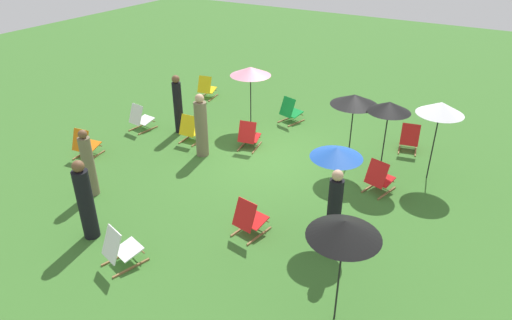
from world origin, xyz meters
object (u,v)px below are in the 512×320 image
deckchair_0 (207,88)px  umbrella_5 (354,100)px  umbrella_1 (344,229)px  umbrella_4 (337,153)px  deckchair_9 (290,111)px  umbrella_0 (251,71)px  deckchair_6 (379,178)px  deckchair_5 (249,219)px  deckchair_3 (249,136)px  umbrella_3 (389,107)px  deckchair_4 (85,144)px  umbrella_2 (441,108)px  deckchair_2 (141,119)px  person_1 (201,127)px  deckchair_1 (120,249)px  deckchair_8 (409,139)px  person_2 (178,105)px  person_3 (86,202)px  person_0 (88,164)px  deckchair_7 (191,129)px  person_4 (334,214)px

deckchair_0 → umbrella_5: (-6.11, 2.14, 1.46)m
umbrella_1 → umbrella_4: 2.41m
deckchair_9 → umbrella_0: (0.92, 0.88, 1.38)m
deckchair_6 → deckchair_5: bearing=73.9°
deckchair_0 → deckchair_3: 4.25m
deckchair_0 → umbrella_3: umbrella_3 is taller
deckchair_5 → umbrella_3: umbrella_3 is taller
deckchair_4 → umbrella_2: size_ratio=0.41×
umbrella_3 → umbrella_2: bearing=-154.3°
deckchair_2 → deckchair_4: bearing=95.6°
deckchair_9 → umbrella_2: umbrella_2 is taller
umbrella_2 → person_1: 5.96m
deckchair_1 → deckchair_8: (-3.40, -7.48, 0.00)m
deckchair_0 → person_2: 2.96m
umbrella_0 → person_3: bearing=90.5°
deckchair_9 → umbrella_0: umbrella_0 is taller
umbrella_2 → person_0: umbrella_2 is taller
deckchair_2 → person_0: bearing=122.3°
deckchair_4 → deckchair_5: bearing=166.0°
deckchair_3 → umbrella_4: umbrella_4 is taller
umbrella_4 → deckchair_0: bearing=-36.2°
deckchair_9 → umbrella_0: 1.88m
deckchair_6 → deckchair_7: same height
deckchair_5 → person_3: person_3 is taller
deckchair_6 → person_0: bearing=46.3°
deckchair_8 → umbrella_3: size_ratio=0.42×
deckchair_1 → umbrella_1: umbrella_1 is taller
deckchair_1 → person_4: person_4 is taller
umbrella_5 → person_1: bearing=21.8°
umbrella_1 → umbrella_5: size_ratio=1.00×
deckchair_6 → person_3: bearing=60.7°
deckchair_5 → umbrella_5: size_ratio=0.42×
umbrella_3 → deckchair_5: bearing=66.9°
deckchair_0 → person_0: 6.68m
person_2 → person_3: (-1.68, 4.91, -0.03)m
deckchair_9 → umbrella_1: (-4.24, 6.76, 1.44)m
person_4 → umbrella_1: bearing=-72.1°
deckchair_1 → umbrella_3: size_ratio=0.44×
deckchair_0 → deckchair_6: same height
deckchair_6 → person_2: (6.19, -0.26, 0.50)m
deckchair_3 → umbrella_2: bearing=179.6°
deckchair_1 → deckchair_2: bearing=-33.8°
deckchair_7 → umbrella_5: bearing=-171.9°
deckchair_8 → umbrella_4: size_ratio=0.44×
umbrella_3 → umbrella_5: 0.89m
deckchair_1 → deckchair_2: (3.95, -4.74, 0.00)m
deckchair_7 → umbrella_2: umbrella_2 is taller
deckchair_4 → umbrella_1: 8.26m
deckchair_3 → deckchair_7: same height
person_1 → umbrella_2: bearing=58.5°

